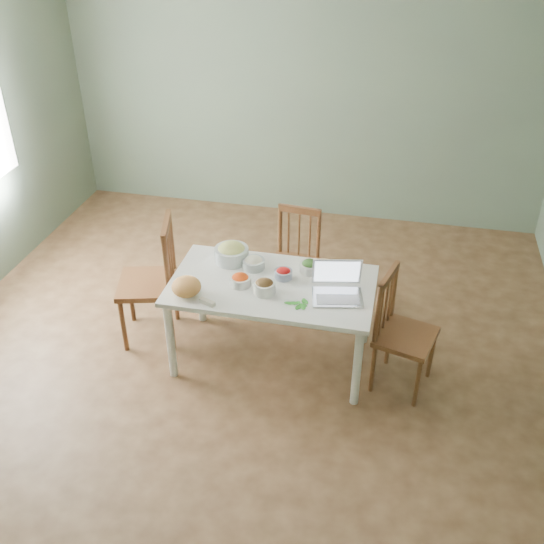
% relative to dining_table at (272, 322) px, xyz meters
% --- Properties ---
extents(floor, '(5.00, 5.00, 0.00)m').
position_rel_dining_table_xyz_m(floor, '(-0.22, 0.05, -0.35)').
color(floor, '#472D1A').
rests_on(floor, ground).
extents(wall_back, '(5.00, 0.00, 2.70)m').
position_rel_dining_table_xyz_m(wall_back, '(-0.22, 2.55, 1.00)').
color(wall_back, slate).
rests_on(wall_back, ground).
extents(wall_front, '(5.00, 0.00, 2.70)m').
position_rel_dining_table_xyz_m(wall_front, '(-0.22, -2.45, 1.00)').
color(wall_front, slate).
rests_on(wall_front, ground).
extents(dining_table, '(1.49, 0.84, 0.70)m').
position_rel_dining_table_xyz_m(dining_table, '(0.00, 0.00, 0.00)').
color(dining_table, white).
rests_on(dining_table, floor).
extents(chair_far, '(0.43, 0.42, 0.90)m').
position_rel_dining_table_xyz_m(chair_far, '(0.02, 0.70, 0.10)').
color(chair_far, '#48260F').
rests_on(chair_far, floor).
extents(chair_left, '(0.54, 0.56, 1.04)m').
position_rel_dining_table_xyz_m(chair_left, '(-1.03, 0.08, 0.17)').
color(chair_left, '#48260F').
rests_on(chair_left, floor).
extents(chair_right, '(0.48, 0.50, 0.92)m').
position_rel_dining_table_xyz_m(chair_right, '(0.99, -0.08, 0.11)').
color(chair_right, '#48260F').
rests_on(chair_right, floor).
extents(bread_boule, '(0.26, 0.26, 0.14)m').
position_rel_dining_table_xyz_m(bread_boule, '(-0.56, -0.27, 0.42)').
color(bread_boule, '#BB7B43').
rests_on(bread_boule, dining_table).
extents(butter_stick, '(0.12, 0.08, 0.03)m').
position_rel_dining_table_xyz_m(butter_stick, '(-0.38, -0.35, 0.36)').
color(butter_stick, beige).
rests_on(butter_stick, dining_table).
extents(bowl_squash, '(0.34, 0.34, 0.15)m').
position_rel_dining_table_xyz_m(bowl_squash, '(-0.37, 0.24, 0.42)').
color(bowl_squash, '#ECD676').
rests_on(bowl_squash, dining_table).
extents(bowl_carrot, '(0.18, 0.18, 0.09)m').
position_rel_dining_table_xyz_m(bowl_carrot, '(-0.22, -0.06, 0.39)').
color(bowl_carrot, '#E13B04').
rests_on(bowl_carrot, dining_table).
extents(bowl_onion, '(0.22, 0.22, 0.09)m').
position_rel_dining_table_xyz_m(bowl_onion, '(-0.18, 0.18, 0.39)').
color(bowl_onion, white).
rests_on(bowl_onion, dining_table).
extents(bowl_mushroom, '(0.21, 0.21, 0.10)m').
position_rel_dining_table_xyz_m(bowl_mushroom, '(-0.03, -0.12, 0.40)').
color(bowl_mushroom, '#36200B').
rests_on(bowl_mushroom, dining_table).
extents(bowl_redpep, '(0.17, 0.17, 0.08)m').
position_rel_dining_table_xyz_m(bowl_redpep, '(0.07, 0.09, 0.39)').
color(bowl_redpep, '#C31A00').
rests_on(bowl_redpep, dining_table).
extents(bowl_broccoli, '(0.20, 0.20, 0.10)m').
position_rel_dining_table_xyz_m(bowl_broccoli, '(0.24, 0.22, 0.40)').
color(bowl_broccoli, black).
rests_on(bowl_broccoli, dining_table).
extents(flatbread, '(0.20, 0.20, 0.02)m').
position_rel_dining_table_xyz_m(flatbread, '(0.33, 0.32, 0.36)').
color(flatbread, tan).
rests_on(flatbread, dining_table).
extents(basil_bunch, '(0.19, 0.19, 0.02)m').
position_rel_dining_table_xyz_m(basil_bunch, '(0.22, -0.21, 0.36)').
color(basil_bunch, '#297018').
rests_on(basil_bunch, dining_table).
extents(laptop, '(0.40, 0.36, 0.24)m').
position_rel_dining_table_xyz_m(laptop, '(0.49, -0.08, 0.47)').
color(laptop, silver).
rests_on(laptop, dining_table).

